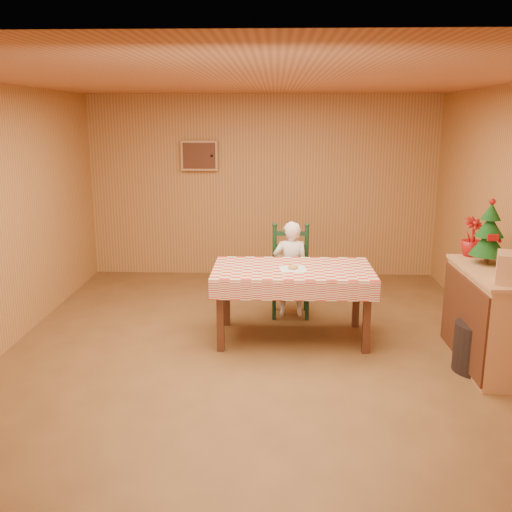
# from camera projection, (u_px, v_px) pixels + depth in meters

# --- Properties ---
(ground) EXTENTS (6.00, 6.00, 0.00)m
(ground) POSITION_uv_depth(u_px,v_px,m) (255.00, 354.00, 5.64)
(ground) COLOR brown
(ground) RESTS_ON ground
(cabin_walls) EXTENTS (5.10, 6.05, 2.65)m
(cabin_walls) POSITION_uv_depth(u_px,v_px,m) (257.00, 164.00, 5.73)
(cabin_walls) COLOR #B47B41
(cabin_walls) RESTS_ON ground
(dining_table) EXTENTS (1.66, 0.96, 0.77)m
(dining_table) POSITION_uv_depth(u_px,v_px,m) (293.00, 275.00, 5.89)
(dining_table) COLOR #502715
(dining_table) RESTS_ON ground
(ladder_chair) EXTENTS (0.44, 0.40, 1.08)m
(ladder_chair) POSITION_uv_depth(u_px,v_px,m) (291.00, 273.00, 6.70)
(ladder_chair) COLOR black
(ladder_chair) RESTS_ON ground
(seated_child) EXTENTS (0.41, 0.27, 1.12)m
(seated_child) POSITION_uv_depth(u_px,v_px,m) (291.00, 269.00, 6.63)
(seated_child) COLOR white
(seated_child) RESTS_ON ground
(napkin) EXTENTS (0.29, 0.29, 0.00)m
(napkin) POSITION_uv_depth(u_px,v_px,m) (293.00, 269.00, 5.82)
(napkin) COLOR white
(napkin) RESTS_ON dining_table
(donut) EXTENTS (0.13, 0.13, 0.04)m
(donut) POSITION_uv_depth(u_px,v_px,m) (293.00, 267.00, 5.82)
(donut) COLOR gold
(donut) RESTS_ON napkin
(shelf_unit) EXTENTS (0.54, 1.24, 0.93)m
(shelf_unit) POSITION_uv_depth(u_px,v_px,m) (490.00, 318.00, 5.28)
(shelf_unit) COLOR tan
(shelf_unit) RESTS_ON ground
(christmas_tree) EXTENTS (0.34, 0.34, 0.62)m
(christmas_tree) POSITION_uv_depth(u_px,v_px,m) (489.00, 234.00, 5.35)
(christmas_tree) COLOR #502715
(christmas_tree) RESTS_ON shelf_unit
(flower_arrangement) EXTENTS (0.28, 0.28, 0.39)m
(flower_arrangement) POSITION_uv_depth(u_px,v_px,m) (472.00, 237.00, 5.66)
(flower_arrangement) COLOR maroon
(flower_arrangement) RESTS_ON shelf_unit
(storage_bin) EXTENTS (0.55, 0.55, 0.45)m
(storage_bin) POSITION_uv_depth(u_px,v_px,m) (479.00, 347.00, 5.22)
(storage_bin) COLOR black
(storage_bin) RESTS_ON ground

